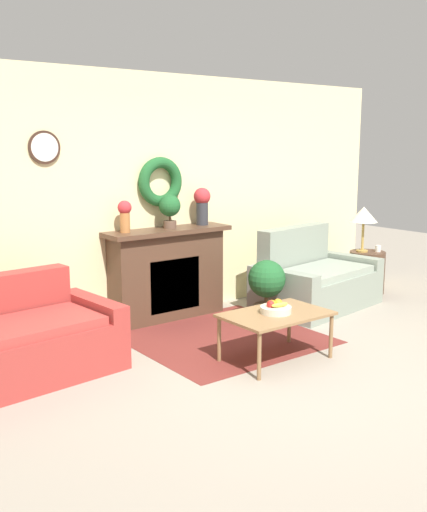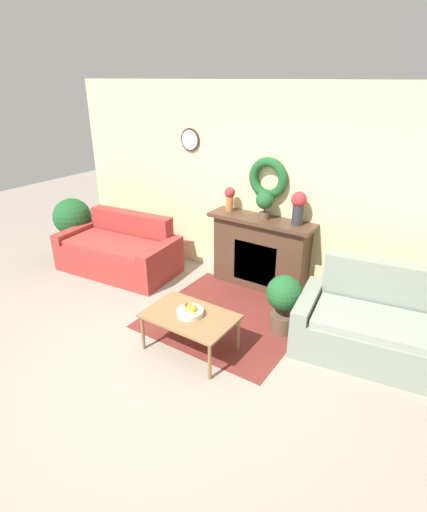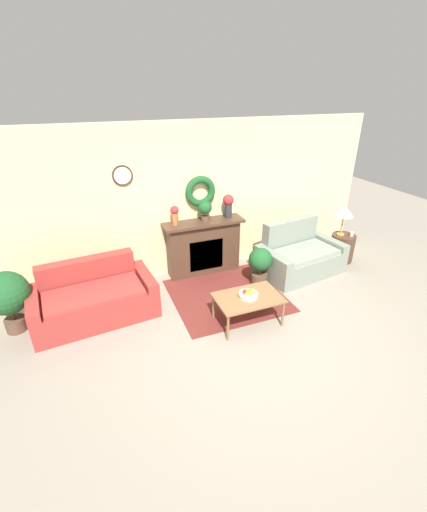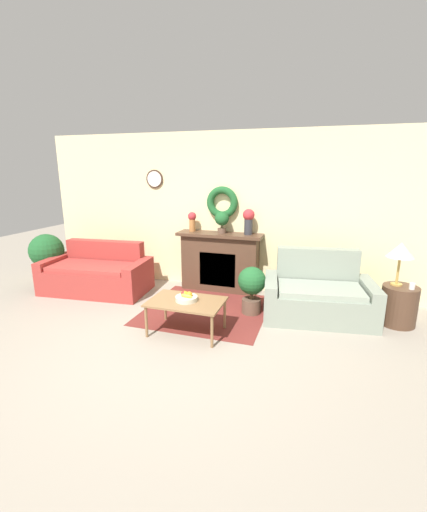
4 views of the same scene
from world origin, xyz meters
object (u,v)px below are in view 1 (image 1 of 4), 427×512
(fireplace, at_px, (167,273))
(vase_on_mantel_right, at_px, (202,203))
(side_table_by_loveseat, at_px, (367,272))
(table_lamp, at_px, (364,215))
(vase_on_mantel_left, at_px, (125,214))
(fruit_bowl, at_px, (275,308))
(potted_plant_floor_by_loveseat, at_px, (267,286))
(mug, at_px, (378,249))
(couch_left, at_px, (8,345))
(loveseat_right, at_px, (314,281))
(coffee_table, at_px, (276,317))
(potted_plant_on_mantel, at_px, (170,208))

(fireplace, relative_size, vase_on_mantel_right, 3.43)
(side_table_by_loveseat, relative_size, table_lamp, 0.93)
(vase_on_mantel_left, height_order, vase_on_mantel_right, vase_on_mantel_right)
(fruit_bowl, distance_m, potted_plant_floor_by_loveseat, 1.10)
(mug, bearing_deg, vase_on_mantel_right, 163.96)
(mug, bearing_deg, couch_left, -179.57)
(loveseat_right, xyz_separation_m, potted_plant_floor_by_loveseat, (-0.93, -0.18, 0.11))
(fireplace, bearing_deg, couch_left, -160.73)
(loveseat_right, height_order, fruit_bowl, loveseat_right)
(mug, xyz_separation_m, potted_plant_floor_by_loveseat, (-2.10, -0.17, -0.16))
(coffee_table, xyz_separation_m, mug, (2.77, 1.04, 0.19))
(fruit_bowl, xyz_separation_m, side_table_by_loveseat, (2.67, 1.11, -0.21))
(fireplace, bearing_deg, coffee_table, -87.70)
(loveseat_right, relative_size, potted_plant_floor_by_loveseat, 2.31)
(couch_left, xyz_separation_m, loveseat_right, (3.69, 0.06, 0.02))
(fruit_bowl, bearing_deg, loveseat_right, 33.17)
(coffee_table, xyz_separation_m, table_lamp, (2.61, 1.17, 0.63))
(side_table_by_loveseat, bearing_deg, fireplace, 167.86)
(coffee_table, relative_size, vase_on_mantel_right, 2.24)
(side_table_by_loveseat, distance_m, table_lamp, 0.76)
(fruit_bowl, xyz_separation_m, potted_plant_on_mantel, (-0.03, 1.69, 0.76))
(vase_on_mantel_left, bearing_deg, mug, -11.40)
(coffee_table, height_order, table_lamp, table_lamp)
(fireplace, xyz_separation_m, coffee_table, (0.07, -1.71, -0.12))
(potted_plant_on_mantel, bearing_deg, fireplace, 158.78)
(fruit_bowl, height_order, table_lamp, table_lamp)
(couch_left, bearing_deg, vase_on_mantel_left, 19.64)
(fireplace, bearing_deg, vase_on_mantel_left, 179.37)
(coffee_table, height_order, potted_plant_floor_by_loveseat, potted_plant_floor_by_loveseat)
(fireplace, height_order, vase_on_mantel_right, vase_on_mantel_right)
(loveseat_right, relative_size, table_lamp, 2.77)
(loveseat_right, relative_size, vase_on_mantel_left, 4.84)
(mug, bearing_deg, fruit_bowl, -159.59)
(fruit_bowl, relative_size, potted_plant_floor_by_loveseat, 0.40)
(table_lamp, bearing_deg, couch_left, -178.00)
(mug, relative_size, potted_plant_on_mantel, 0.23)
(coffee_table, bearing_deg, couch_left, 154.32)
(loveseat_right, height_order, side_table_by_loveseat, loveseat_right)
(vase_on_mantel_left, distance_m, vase_on_mantel_right, 1.00)
(loveseat_right, relative_size, side_table_by_loveseat, 2.99)
(couch_left, relative_size, potted_plant_floor_by_loveseat, 2.62)
(table_lamp, bearing_deg, potted_plant_floor_by_loveseat, -171.39)
(fruit_bowl, bearing_deg, potted_plant_floor_by_loveseat, 52.03)
(coffee_table, height_order, fruit_bowl, fruit_bowl)
(potted_plant_floor_by_loveseat, bearing_deg, potted_plant_on_mantel, 130.66)
(loveseat_right, bearing_deg, potted_plant_floor_by_loveseat, -177.26)
(mug, bearing_deg, potted_plant_floor_by_loveseat, -175.48)
(vase_on_mantel_right, bearing_deg, potted_plant_floor_by_loveseat, -73.33)
(coffee_table, distance_m, vase_on_mantel_left, 1.99)
(coffee_table, relative_size, potted_plant_floor_by_loveseat, 1.35)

